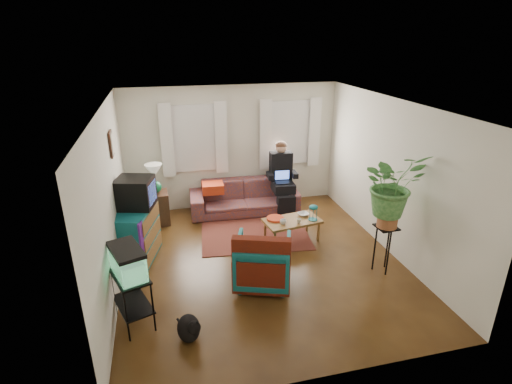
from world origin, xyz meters
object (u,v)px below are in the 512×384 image
object	(u,v)px
sofa	(244,192)
plant_stand	(383,249)
side_table	(157,208)
dresser	(137,234)
armchair	(263,259)
aquarium_stand	(133,299)
coffee_table	(292,230)

from	to	relation	value
sofa	plant_stand	xyz separation A→B (m)	(1.66, -2.76, -0.05)
sofa	side_table	world-z (taller)	sofa
side_table	dresser	bearing A→B (deg)	-104.45
side_table	plant_stand	distance (m)	4.33
sofa	armchair	distance (m)	2.65
aquarium_stand	coffee_table	xyz separation A→B (m)	(2.72, 1.66, -0.16)
armchair	dresser	bearing A→B (deg)	-12.98
sofa	coffee_table	world-z (taller)	sofa
dresser	coffee_table	xyz separation A→B (m)	(2.71, -0.01, -0.25)
armchair	coffee_table	world-z (taller)	armchair
sofa	coffee_table	xyz separation A→B (m)	(0.58, -1.47, -0.23)
side_table	plant_stand	bearing A→B (deg)	-37.16
side_table	aquarium_stand	bearing A→B (deg)	-96.70
side_table	armchair	world-z (taller)	armchair
sofa	armchair	xyz separation A→B (m)	(-0.27, -2.64, -0.03)
armchair	plant_stand	bearing A→B (deg)	-164.27
sofa	coffee_table	bearing A→B (deg)	-65.40
side_table	dresser	world-z (taller)	dresser
side_table	dresser	size ratio (longest dim) A/B	0.64
armchair	sofa	bearing A→B (deg)	-76.57
dresser	aquarium_stand	distance (m)	1.66
coffee_table	plant_stand	distance (m)	1.70
dresser	sofa	bearing A→B (deg)	50.10
dresser	aquarium_stand	world-z (taller)	dresser
aquarium_stand	plant_stand	size ratio (longest dim) A/B	0.94
armchair	coffee_table	distance (m)	1.46
aquarium_stand	sofa	bearing A→B (deg)	35.79
coffee_table	dresser	bearing A→B (deg)	171.05
aquarium_stand	plant_stand	world-z (taller)	plant_stand
sofa	plant_stand	world-z (taller)	sofa
aquarium_stand	armchair	world-z (taller)	armchair
side_table	armchair	distance (m)	2.92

